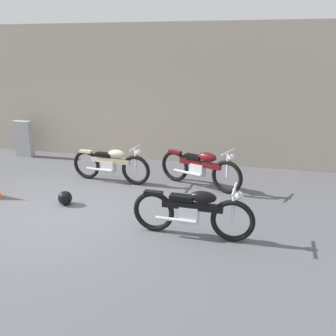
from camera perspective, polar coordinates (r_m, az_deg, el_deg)
name	(u,v)px	position (r m, az deg, el deg)	size (l,w,h in m)	color
ground_plane	(70,211)	(7.39, -14.59, -6.39)	(40.00, 40.00, 0.00)	#56565B
building_wall	(135,93)	(10.36, -4.97, 11.22)	(18.00, 0.30, 3.57)	#B2A893
stone_marker	(23,139)	(11.39, -21.05, 4.16)	(0.51, 0.20, 1.01)	#9E9EA3
helmet	(65,198)	(7.68, -15.33, -4.40)	(0.28, 0.28, 0.28)	black
motorcycle_maroon	(200,168)	(8.27, 4.94, 0.03)	(1.95, 0.93, 0.92)	black
motorcycle_cream	(111,164)	(8.68, -8.62, 0.59)	(1.94, 0.54, 0.87)	black
motorcycle_black	(193,211)	(6.11, 3.83, -6.59)	(2.02, 0.56, 0.90)	black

